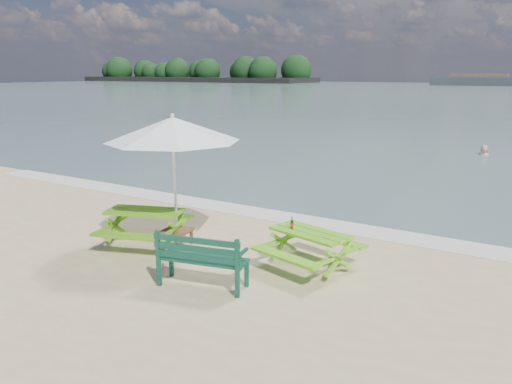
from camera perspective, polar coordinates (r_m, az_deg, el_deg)
The scene contains 9 objects.
foam_strip at distance 12.44m, azimuth 3.15°, elevation -2.87°, with size 22.00×0.90×0.01m, color silver.
island_headland at distance 186.18m, azimuth -7.17°, elevation 13.42°, with size 90.00×22.00×7.60m.
picnic_table_left at distance 10.66m, azimuth -12.52°, elevation -4.04°, with size 2.05×2.16×0.75m.
picnic_table_right at distance 9.26m, azimuth 6.15°, elevation -6.66°, with size 1.81×1.93×0.70m.
park_bench at distance 8.52m, azimuth -6.10°, elevation -8.85°, with size 1.59×0.83×0.93m.
side_table at distance 10.52m, azimuth -9.01°, elevation -5.13°, with size 0.61×0.61×0.35m.
patio_umbrella at distance 10.03m, azimuth -9.49°, elevation 7.08°, with size 3.04×3.04×2.67m.
beer_bottle at distance 9.26m, azimuth 4.12°, elevation -3.74°, with size 0.06×0.06×0.23m.
swimmer at distance 24.06m, azimuth 24.47°, elevation 2.85°, with size 0.75×0.61×1.77m.
Camera 1 is at (5.63, -5.93, 3.53)m, focal length 35.00 mm.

